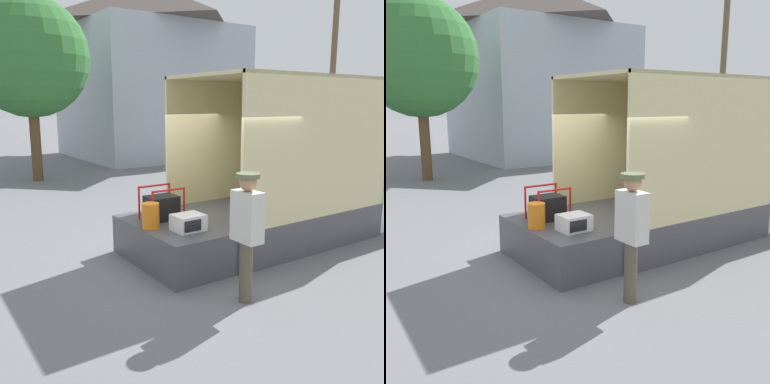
# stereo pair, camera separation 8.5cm
# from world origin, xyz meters

# --- Properties ---
(ground_plane) EXTENTS (160.00, 160.00, 0.00)m
(ground_plane) POSITION_xyz_m (0.00, 0.00, 0.00)
(ground_plane) COLOR slate
(box_truck) EXTENTS (5.95, 2.29, 3.20)m
(box_truck) POSITION_xyz_m (3.62, 0.00, 1.02)
(box_truck) COLOR white
(box_truck) RESTS_ON ground
(tailgate_deck) EXTENTS (1.19, 2.18, 0.70)m
(tailgate_deck) POSITION_xyz_m (-0.59, 0.00, 0.35)
(tailgate_deck) COLOR #4C4C51
(tailgate_deck) RESTS_ON ground
(microwave) EXTENTS (0.49, 0.41, 0.26)m
(microwave) POSITION_xyz_m (-0.57, -0.50, 0.83)
(microwave) COLOR white
(microwave) RESTS_ON tailgate_deck
(portable_generator) EXTENTS (0.66, 0.53, 0.59)m
(portable_generator) POSITION_xyz_m (-0.56, 0.33, 0.92)
(portable_generator) COLOR black
(portable_generator) RESTS_ON tailgate_deck
(orange_bucket) EXTENTS (0.29, 0.29, 0.42)m
(orange_bucket) POSITION_xyz_m (-1.00, -0.04, 0.90)
(orange_bucket) COLOR orange
(orange_bucket) RESTS_ON tailgate_deck
(worker_person) EXTENTS (0.32, 0.44, 1.81)m
(worker_person) POSITION_xyz_m (-0.53, -1.85, 1.12)
(worker_person) COLOR brown
(worker_person) RESTS_ON ground
(house_backdrop) EXTENTS (8.00, 8.02, 8.64)m
(house_backdrop) POSITION_xyz_m (6.85, 14.20, 4.40)
(house_backdrop) COLOR #A8B2BC
(house_backdrop) RESTS_ON ground
(utility_pole) EXTENTS (1.80, 0.28, 9.08)m
(utility_pole) POSITION_xyz_m (13.20, 7.68, 4.70)
(utility_pole) COLOR brown
(utility_pole) RESTS_ON ground
(street_tree) EXTENTS (4.06, 4.06, 6.28)m
(street_tree) POSITION_xyz_m (-0.30, 9.62, 4.24)
(street_tree) COLOR brown
(street_tree) RESTS_ON ground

